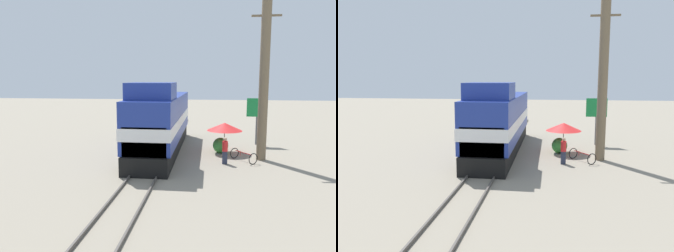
% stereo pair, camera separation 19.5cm
% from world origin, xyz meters
% --- Properties ---
extents(ground_plane, '(120.00, 120.00, 0.00)m').
position_xyz_m(ground_plane, '(0.00, 0.00, 0.00)').
color(ground_plane, gray).
extents(rail_near, '(0.08, 39.98, 0.15)m').
position_xyz_m(rail_near, '(-0.72, 0.00, 0.07)').
color(rail_near, '#4C4742').
rests_on(rail_near, ground_plane).
extents(rail_far, '(0.08, 39.98, 0.15)m').
position_xyz_m(rail_far, '(0.72, 0.00, 0.07)').
color(rail_far, '#4C4742').
rests_on(rail_far, ground_plane).
extents(locomotive, '(2.88, 13.80, 4.97)m').
position_xyz_m(locomotive, '(0.00, 2.14, 2.14)').
color(locomotive, black).
rests_on(locomotive, ground_plane).
extents(utility_pole, '(1.80, 0.60, 10.22)m').
position_xyz_m(utility_pole, '(6.75, 0.61, 5.14)').
color(utility_pole, '#726047').
rests_on(utility_pole, ground_plane).
extents(vendor_umbrella, '(2.46, 2.46, 2.13)m').
position_xyz_m(vendor_umbrella, '(4.48, 2.34, 1.86)').
color(vendor_umbrella, '#4C4C4C').
rests_on(vendor_umbrella, ground_plane).
extents(billboard_sign, '(1.60, 0.12, 3.67)m').
position_xyz_m(billboard_sign, '(7.10, 5.59, 2.68)').
color(billboard_sign, '#595959').
rests_on(billboard_sign, ground_plane).
extents(shrub_cluster, '(1.09, 1.09, 1.09)m').
position_xyz_m(shrub_cluster, '(4.22, 2.20, 0.54)').
color(shrub_cluster, '#388C38').
rests_on(shrub_cluster, ground_plane).
extents(person_bystander, '(0.34, 0.34, 1.65)m').
position_xyz_m(person_bystander, '(4.39, -0.77, 0.89)').
color(person_bystander, '#2D3347').
rests_on(person_bystander, ground_plane).
extents(bicycle, '(1.62, 1.87, 0.71)m').
position_xyz_m(bicycle, '(5.58, -0.00, 0.36)').
color(bicycle, black).
rests_on(bicycle, ground_plane).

